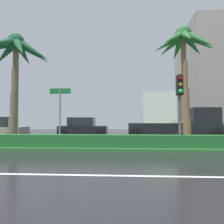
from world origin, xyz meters
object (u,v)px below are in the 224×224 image
at_px(palm_tree_mid_left, 16,57).
at_px(traffic_signal_median_right, 180,97).
at_px(palm_tree_centre_left, 184,48).
at_px(street_name_sign, 60,108).
at_px(car_in_traffic_second, 83,127).
at_px(box_truck_lead, 171,119).

height_order(palm_tree_mid_left, traffic_signal_median_right, palm_tree_mid_left).
xyz_separation_m(palm_tree_centre_left, street_name_sign, (-6.67, -1.28, -3.45)).
bearing_deg(car_in_traffic_second, palm_tree_mid_left, -108.55).
bearing_deg(car_in_traffic_second, box_truck_lead, -22.37).
bearing_deg(traffic_signal_median_right, street_name_sign, 176.36).
relative_size(palm_tree_centre_left, traffic_signal_median_right, 1.88).
bearing_deg(street_name_sign, palm_tree_centre_left, 10.89).
bearing_deg(street_name_sign, car_in_traffic_second, 93.04).
distance_m(street_name_sign, car_in_traffic_second, 8.11).
height_order(palm_tree_centre_left, box_truck_lead, palm_tree_centre_left).
relative_size(traffic_signal_median_right, box_truck_lead, 0.55).
bearing_deg(palm_tree_mid_left, traffic_signal_median_right, -7.75).
relative_size(traffic_signal_median_right, street_name_sign, 1.18).
height_order(palm_tree_centre_left, traffic_signal_median_right, palm_tree_centre_left).
distance_m(traffic_signal_median_right, car_in_traffic_second, 10.70).
xyz_separation_m(palm_tree_centre_left, box_truck_lead, (0.08, 3.77, -3.99)).
height_order(street_name_sign, car_in_traffic_second, street_name_sign).
distance_m(palm_tree_mid_left, street_name_sign, 4.22).
bearing_deg(car_in_traffic_second, palm_tree_centre_left, -43.45).
xyz_separation_m(street_name_sign, box_truck_lead, (6.75, 5.05, -0.53)).
distance_m(palm_tree_centre_left, car_in_traffic_second, 10.85).
xyz_separation_m(palm_tree_mid_left, palm_tree_centre_left, (9.51, 0.46, 0.44)).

